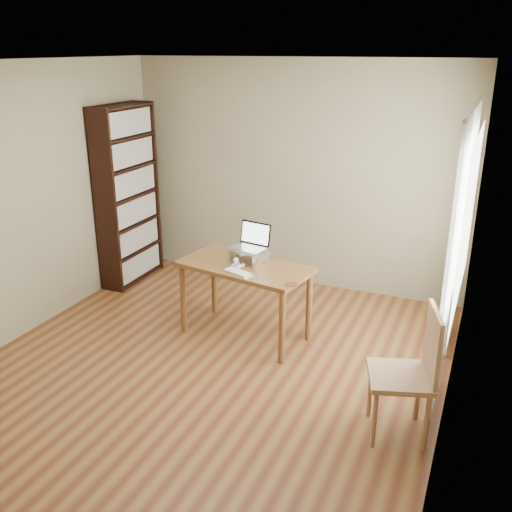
# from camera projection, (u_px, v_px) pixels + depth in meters

# --- Properties ---
(room) EXTENTS (4.04, 4.54, 2.64)m
(room) POSITION_uv_depth(u_px,v_px,m) (206.00, 230.00, 4.62)
(room) COLOR #5B2A18
(room) RESTS_ON ground
(bookshelf) EXTENTS (0.30, 0.90, 2.10)m
(bookshelf) POSITION_uv_depth(u_px,v_px,m) (128.00, 195.00, 6.72)
(bookshelf) COLOR black
(bookshelf) RESTS_ON ground
(curtains) EXTENTS (0.03, 1.90, 2.25)m
(curtains) POSITION_uv_depth(u_px,v_px,m) (457.00, 246.00, 4.65)
(curtains) COLOR white
(curtains) RESTS_ON ground
(desk) EXTENTS (1.35, 0.84, 0.75)m
(desk) POSITION_uv_depth(u_px,v_px,m) (245.00, 276.00, 5.46)
(desk) COLOR brown
(desk) RESTS_ON ground
(laptop_stand) EXTENTS (0.32, 0.25, 0.13)m
(laptop_stand) POSITION_uv_depth(u_px,v_px,m) (248.00, 254.00, 5.47)
(laptop_stand) COLOR silver
(laptop_stand) RESTS_ON desk
(laptop) EXTENTS (0.36, 0.33, 0.23)m
(laptop) POSITION_uv_depth(u_px,v_px,m) (250.00, 241.00, 5.48)
(laptop) COLOR silver
(laptop) RESTS_ON laptop_stand
(keyboard) EXTENTS (0.30, 0.20, 0.02)m
(keyboard) POSITION_uv_depth(u_px,v_px,m) (238.00, 272.00, 5.22)
(keyboard) COLOR silver
(keyboard) RESTS_ON desk
(coaster) EXTENTS (0.11, 0.11, 0.01)m
(coaster) POSITION_uv_depth(u_px,v_px,m) (291.00, 284.00, 4.98)
(coaster) COLOR brown
(coaster) RESTS_ON desk
(cat) EXTENTS (0.26, 0.49, 0.17)m
(cat) POSITION_uv_depth(u_px,v_px,m) (250.00, 254.00, 5.49)
(cat) COLOR #453C36
(cat) RESTS_ON desk
(chair) EXTENTS (0.56, 0.56, 1.01)m
(chair) POSITION_uv_depth(u_px,v_px,m) (412.00, 371.00, 4.04)
(chair) COLOR tan
(chair) RESTS_ON ground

